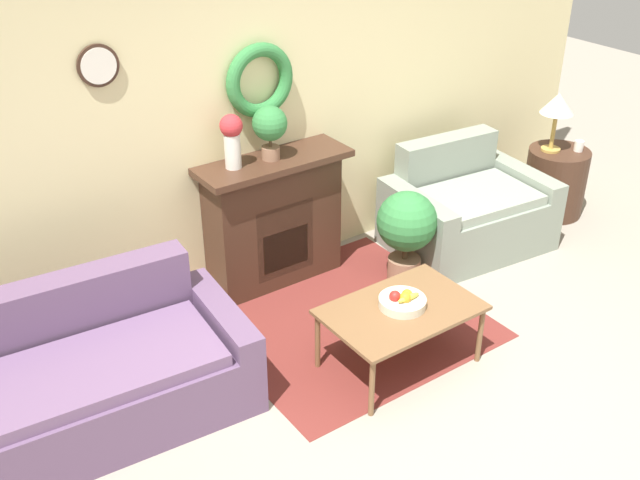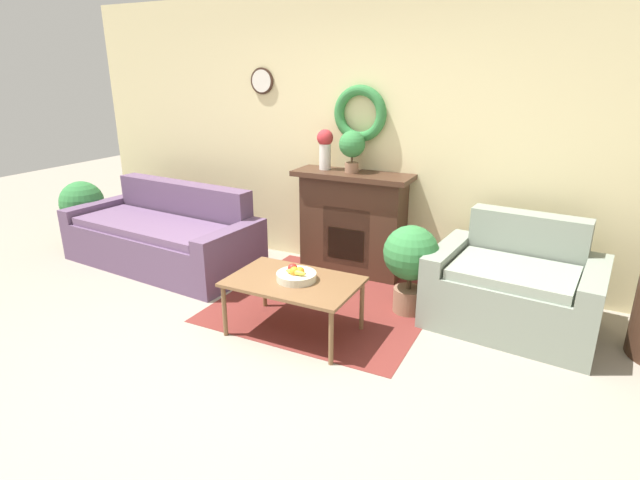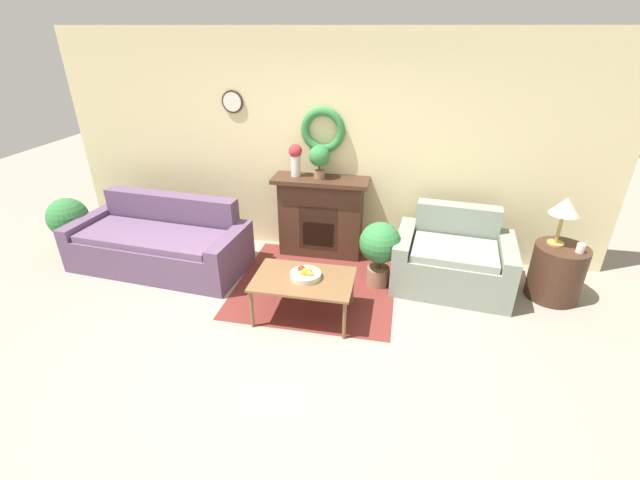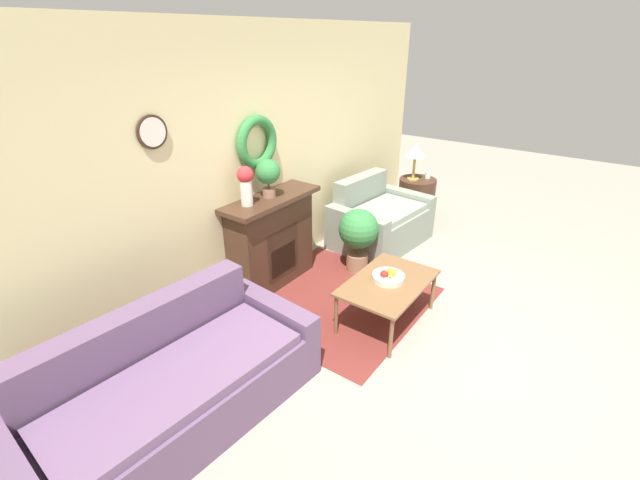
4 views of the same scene
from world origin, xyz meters
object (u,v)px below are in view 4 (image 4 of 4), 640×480
Objects in this scene: coffee_table at (388,285)px; potted_plant_floor_by_loveseat at (358,233)px; fruit_bowl at (388,277)px; side_table_by_loveseat at (416,199)px; couch_left at (171,388)px; mug at (428,175)px; table_lamp at (416,152)px; loveseat_right at (379,221)px; potted_plant_on_mantel at (268,174)px; vase_on_mantel_left at (246,183)px; fireplace at (272,241)px.

coffee_table is 1.03m from potted_plant_floor_by_loveseat.
fruit_bowl is 2.73m from side_table_by_loveseat.
mug is at bearing 5.88° from couch_left.
couch_left is 4.13× the size of table_lamp.
potted_plant_on_mantel reaches higher than loveseat_right.
table_lamp reaches higher than couch_left.
vase_on_mantel_left reaches higher than loveseat_right.
potted_plant_floor_by_loveseat is (0.70, 0.76, 0.07)m from coffee_table.
coffee_table is at bearing -14.51° from couch_left.
vase_on_mantel_left is (-0.43, 1.37, 0.78)m from fruit_bowl.
loveseat_right is 3.44× the size of vase_on_mantel_left.
loveseat_right is 1.24m from table_lamp.
loveseat_right is 1.36× the size of coffee_table.
mug is 0.12× the size of potted_plant_floor_by_loveseat.
fireplace is 1.01m from potted_plant_floor_by_loveseat.
vase_on_mantel_left is at bearing 176.16° from potted_plant_on_mantel.
loveseat_right is at bearing -13.48° from vase_on_mantel_left.
mug reaches higher than side_table_by_loveseat.
side_table_by_loveseat is 1.54× the size of potted_plant_on_mantel.
fruit_bowl is 0.40× the size of potted_plant_floor_by_loveseat.
potted_plant_on_mantel is at bearing 94.77° from coffee_table.
couch_left reaches higher than coffee_table.
coffee_table is 0.08m from fruit_bowl.
coffee_table is (-1.52, -0.92, 0.10)m from loveseat_right.
side_table_by_loveseat is 0.73m from table_lamp.
couch_left is at bearing -176.76° from table_lamp.
fireplace reaches higher than couch_left.
fireplace is 1.37m from fruit_bowl.
side_table_by_loveseat is at bearing 3.80° from potted_plant_floor_by_loveseat.
fireplace is 1.69m from loveseat_right.
coffee_table is 2.75m from side_table_by_loveseat.
table_lamp is 0.69× the size of potted_plant_floor_by_loveseat.
table_lamp is (4.50, 0.25, 0.73)m from couch_left.
table_lamp is 1.34× the size of vase_on_mantel_left.
fireplace is 1.18× the size of coffee_table.
couch_left is 4.71m from mug.
fruit_bowl is 0.50× the size of side_table_by_loveseat.
loveseat_right is 1.95m from potted_plant_on_mantel.
loveseat_right is 3.40× the size of potted_plant_on_mantel.
coffee_table is at bearing -159.71° from table_lamp.
coffee_table is at bearing -73.44° from vase_on_mantel_left.
fireplace is 3.81× the size of fruit_bowl.
table_lamp reaches higher than loveseat_right.
mug is (4.69, 0.10, 0.36)m from couch_left.
coffee_table is 1.68m from vase_on_mantel_left.
couch_left is (-1.87, -0.70, -0.23)m from fireplace.
vase_on_mantel_left is at bearing 150.44° from potted_plant_floor_by_loveseat.
table_lamp is 0.44m from mug.
potted_plant_floor_by_loveseat is at bearing -176.20° from side_table_by_loveseat.
potted_plant_on_mantel is at bearing 170.82° from table_lamp.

